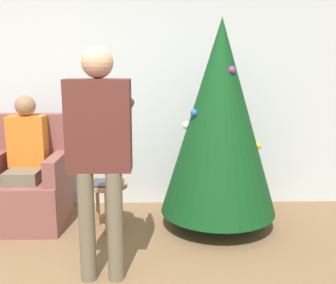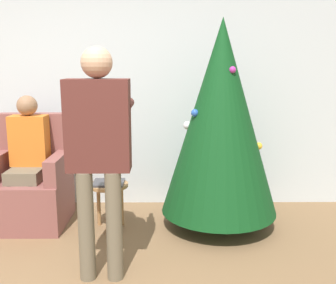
# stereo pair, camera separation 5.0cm
# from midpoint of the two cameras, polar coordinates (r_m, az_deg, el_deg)

# --- Properties ---
(wall_back) EXTENTS (8.00, 0.06, 2.70)m
(wall_back) POSITION_cam_midpoint_polar(r_m,az_deg,el_deg) (4.46, -9.75, 7.98)
(wall_back) COLOR silver
(wall_back) RESTS_ON ground_plane
(christmas_tree) EXTENTS (1.13, 1.13, 2.02)m
(christmas_tree) POSITION_cam_midpoint_polar(r_m,az_deg,el_deg) (3.78, 7.13, 3.49)
(christmas_tree) COLOR brown
(christmas_tree) RESTS_ON ground_plane
(armchair) EXTENTS (0.73, 0.72, 1.09)m
(armchair) POSITION_cam_midpoint_polar(r_m,az_deg,el_deg) (4.22, -19.78, -6.20)
(armchair) COLOR brown
(armchair) RESTS_ON ground_plane
(person_seated) EXTENTS (0.36, 0.46, 1.29)m
(person_seated) POSITION_cam_midpoint_polar(r_m,az_deg,el_deg) (4.11, -20.25, -1.78)
(person_seated) COLOR #6B604C
(person_seated) RESTS_ON ground_plane
(person_standing) EXTENTS (0.47, 0.57, 1.72)m
(person_standing) POSITION_cam_midpoint_polar(r_m,az_deg,el_deg) (2.87, -10.42, -0.07)
(person_standing) COLOR #6B604C
(person_standing) RESTS_ON ground_plane
(side_stool) EXTENTS (0.38, 0.38, 0.45)m
(side_stool) POSITION_cam_midpoint_polar(r_m,az_deg,el_deg) (3.89, -9.07, -7.12)
(side_stool) COLOR #A37547
(side_stool) RESTS_ON ground_plane
(laptop) EXTENTS (0.30, 0.26, 0.02)m
(laptop) POSITION_cam_midpoint_polar(r_m,az_deg,el_deg) (3.86, -9.11, -5.89)
(laptop) COLOR #38383D
(laptop) RESTS_ON side_stool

